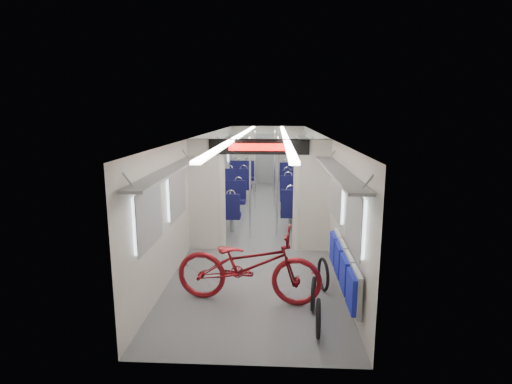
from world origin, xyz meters
TOP-DOWN VIEW (x-y plane):
  - carriage at (0.00, -0.27)m, footprint 12.00×12.02m
  - bicycle at (-0.06, -4.41)m, footprint 2.27×1.01m
  - flip_bench at (1.35, -4.42)m, footprint 0.12×2.15m
  - bike_hoop_a at (0.90, -5.36)m, footprint 0.09×0.51m
  - bike_hoop_b at (0.90, -4.65)m, footprint 0.13×0.50m
  - bike_hoop_c at (1.12, -3.97)m, footprint 0.15×0.54m
  - seat_bay_near_left at (-0.93, -0.06)m, footprint 0.89×1.97m
  - seat_bay_near_right at (0.93, 0.28)m, footprint 0.95×2.25m
  - seat_bay_far_left at (-0.93, 3.76)m, footprint 0.96×2.30m
  - seat_bay_far_right at (0.93, 3.69)m, footprint 0.92×2.14m
  - stanchion_near_left at (-0.23, -1.31)m, footprint 0.04×0.04m
  - stanchion_near_right at (0.37, -1.12)m, footprint 0.04×0.04m
  - stanchion_far_left at (-0.28, 1.58)m, footprint 0.04×0.04m
  - stanchion_far_right at (0.29, 1.85)m, footprint 0.04×0.04m

SIDE VIEW (x-z plane):
  - bike_hoop_b at x=0.90m, z-range -0.03..0.48m
  - bike_hoop_a at x=0.90m, z-range -0.03..0.49m
  - bike_hoop_c at x=1.12m, z-range -0.03..0.51m
  - seat_bay_near_left at x=-0.93m, z-range 0.00..1.06m
  - seat_bay_far_right at x=0.93m, z-range -0.01..1.11m
  - seat_bay_near_right at x=0.93m, z-range -0.01..1.14m
  - seat_bay_far_left at x=-0.93m, z-range -0.01..1.16m
  - bicycle at x=-0.06m, z-range 0.00..1.16m
  - flip_bench at x=1.35m, z-range 0.30..0.86m
  - stanchion_near_left at x=-0.23m, z-range 0.00..2.30m
  - stanchion_near_right at x=0.37m, z-range 0.00..2.30m
  - stanchion_far_left at x=-0.28m, z-range 0.00..2.30m
  - stanchion_far_right at x=0.29m, z-range 0.00..2.30m
  - carriage at x=0.00m, z-range 0.35..2.66m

